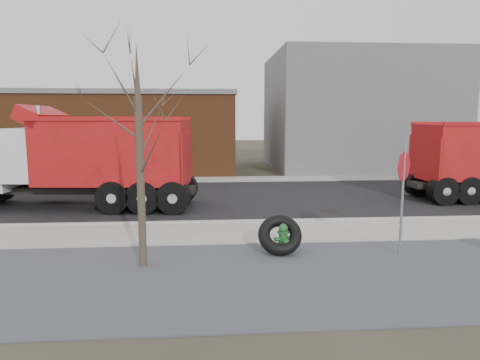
{
  "coord_description": "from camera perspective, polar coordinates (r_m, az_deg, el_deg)",
  "views": [
    {
      "loc": [
        -1.63,
        -12.53,
        3.49
      ],
      "look_at": [
        -0.54,
        2.11,
        1.4
      ],
      "focal_mm": 32.0,
      "sensor_mm": 36.0,
      "label": 1
    }
  ],
  "objects": [
    {
      "name": "far_sidewalk",
      "position": [
        24.82,
        -0.43,
        0.09
      ],
      "size": [
        60.0,
        2.0,
        0.06
      ],
      "primitive_type": "cube",
      "color": "#9E9B93",
      "rests_on": "ground"
    },
    {
      "name": "road",
      "position": [
        19.22,
        0.69,
        -2.33
      ],
      "size": [
        60.0,
        9.4,
        0.02
      ],
      "primitive_type": "cube",
      "color": "black",
      "rests_on": "ground"
    },
    {
      "name": "ground",
      "position": [
        13.11,
        3.07,
        -7.35
      ],
      "size": [
        120.0,
        120.0,
        0.0
      ],
      "primitive_type": "plane",
      "color": "#383328",
      "rests_on": "ground"
    },
    {
      "name": "fire_hydrant",
      "position": [
        11.25,
        5.78,
        -8.0
      ],
      "size": [
        0.47,
        0.46,
        0.82
      ],
      "rotation": [
        0.0,
        0.0,
        0.24
      ],
      "color": "#2A6F2D",
      "rests_on": "ground"
    },
    {
      "name": "curb",
      "position": [
        14.58,
        2.3,
        -5.53
      ],
      "size": [
        60.0,
        0.15,
        0.11
      ],
      "primitive_type": "cube",
      "color": "#9E9B93",
      "rests_on": "ground"
    },
    {
      "name": "sidewalk",
      "position": [
        13.34,
        2.94,
        -6.94
      ],
      "size": [
        60.0,
        2.5,
        0.06
      ],
      "primitive_type": "cube",
      "color": "#9E9B93",
      "rests_on": "ground"
    },
    {
      "name": "building_grey",
      "position": [
        32.33,
        15.14,
        8.73
      ],
      "size": [
        12.0,
        10.0,
        8.0
      ],
      "color": "slate",
      "rests_on": "ground"
    },
    {
      "name": "truck_tire",
      "position": [
        11.26,
        5.34,
        -7.31
      ],
      "size": [
        1.21,
        1.06,
        1.07
      ],
      "color": "black",
      "rests_on": "ground"
    },
    {
      "name": "gravel_verge",
      "position": [
        9.81,
        5.73,
        -12.68
      ],
      "size": [
        60.0,
        5.0,
        0.03
      ],
      "primitive_type": "cube",
      "color": "slate",
      "rests_on": "ground"
    },
    {
      "name": "building_brick",
      "position": [
        30.7,
        -20.17,
        6.05
      ],
      "size": [
        20.2,
        8.2,
        5.3
      ],
      "color": "brown",
      "rests_on": "ground"
    },
    {
      "name": "stop_sign",
      "position": [
        11.55,
        20.95,
        0.15
      ],
      "size": [
        0.6,
        0.58,
        2.95
      ],
      "rotation": [
        0.0,
        0.0,
        0.38
      ],
      "color": "gray",
      "rests_on": "ground"
    },
    {
      "name": "bare_tree",
      "position": [
        10.05,
        -13.34,
        6.78
      ],
      "size": [
        3.2,
        3.2,
        5.2
      ],
      "color": "#382D23",
      "rests_on": "ground"
    },
    {
      "name": "dump_truck_red_b",
      "position": [
        17.83,
        -20.21,
        2.86
      ],
      "size": [
        9.58,
        3.51,
        3.96
      ],
      "rotation": [
        0.0,
        0.0,
        3.05
      ],
      "color": "black",
      "rests_on": "ground"
    }
  ]
}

